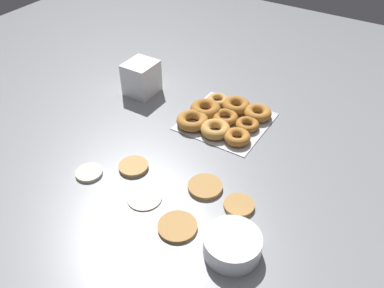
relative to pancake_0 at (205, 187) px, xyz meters
The scene contains 10 objects.
ground_plane 0.13m from the pancake_0, 10.75° to the right, with size 3.00×3.00×0.00m, color gray.
pancake_0 is the anchor object (origin of this frame).
pancake_1 0.36m from the pancake_0, 22.28° to the left, with size 0.08×0.08×0.01m, color beige.
pancake_2 0.18m from the pancake_0, 46.06° to the left, with size 0.10×0.10×0.01m, color beige.
pancake_3 0.24m from the pancake_0, 10.34° to the left, with size 0.09×0.09×0.01m, color tan.
pancake_4 0.17m from the pancake_0, 94.25° to the left, with size 0.11×0.11×0.01m, color #B27F42.
pancake_5 0.12m from the pancake_0, behind, with size 0.09×0.09×0.01m, color #B27F42.
donut_tray 0.34m from the pancake_0, 70.23° to the right, with size 0.29×0.29×0.04m.
batter_bowl 0.23m from the pancake_0, 137.36° to the left, with size 0.15×0.15×0.06m.
container_stack 0.59m from the pancake_0, 34.15° to the right, with size 0.11×0.12×0.13m.
Camera 1 is at (-0.55, 0.77, 0.86)m, focal length 38.00 mm.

